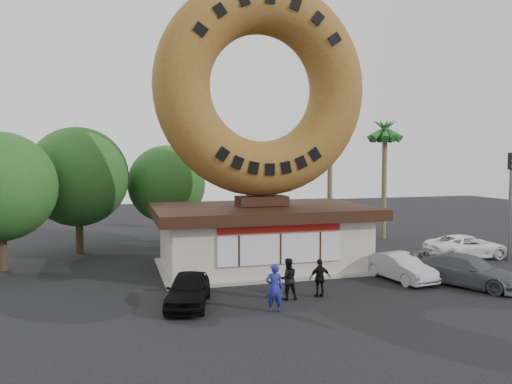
{
  "coord_description": "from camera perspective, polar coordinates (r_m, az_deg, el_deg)",
  "views": [
    {
      "loc": [
        -7.43,
        -18.9,
        5.82
      ],
      "look_at": [
        -0.88,
        4.0,
        4.16
      ],
      "focal_mm": 35.0,
      "sensor_mm": 36.0,
      "label": 1
    }
  ],
  "objects": [
    {
      "name": "ground",
      "position": [
        21.13,
        5.41,
        -12.02
      ],
      "size": [
        90.0,
        90.0,
        0.0
      ],
      "primitive_type": "plane",
      "color": "black",
      "rests_on": "ground"
    },
    {
      "name": "donut_shop",
      "position": [
        26.29,
        0.66,
        -4.88
      ],
      "size": [
        11.2,
        7.2,
        3.8
      ],
      "color": "beige",
      "rests_on": "ground"
    },
    {
      "name": "giant_donut",
      "position": [
        26.23,
        0.66,
        11.79
      ],
      "size": [
        11.15,
        2.84,
        11.15
      ],
      "primitive_type": "torus",
      "rotation": [
        1.57,
        0.0,
        0.0
      ],
      "color": "olive",
      "rests_on": "donut_shop"
    },
    {
      "name": "tree_west",
      "position": [
        31.99,
        -19.67,
        1.65
      ],
      "size": [
        6.0,
        6.0,
        7.65
      ],
      "color": "#473321",
      "rests_on": "ground"
    },
    {
      "name": "tree_mid",
      "position": [
        34.12,
        -10.17,
        0.91
      ],
      "size": [
        5.2,
        5.2,
        6.63
      ],
      "color": "#473321",
      "rests_on": "ground"
    },
    {
      "name": "tree_far",
      "position": [
        28.49,
        -27.21,
        0.55
      ],
      "size": [
        5.6,
        5.6,
        7.14
      ],
      "color": "#473321",
      "rests_on": "ground"
    },
    {
      "name": "palm_near",
      "position": [
        36.23,
        8.51,
        8.05
      ],
      "size": [
        2.6,
        2.6,
        9.75
      ],
      "color": "#726651",
      "rests_on": "ground"
    },
    {
      "name": "palm_far",
      "position": [
        36.45,
        14.53,
        6.48
      ],
      "size": [
        2.6,
        2.6,
        8.75
      ],
      "color": "#726651",
      "rests_on": "ground"
    },
    {
      "name": "street_lamp",
      "position": [
        35.37,
        -6.88,
        1.8
      ],
      "size": [
        2.11,
        0.2,
        8.0
      ],
      "color": "#59595E",
      "rests_on": "ground"
    },
    {
      "name": "traffic_signal",
      "position": [
        31.42,
        27.09,
        -0.01
      ],
      "size": [
        0.3,
        0.38,
        6.07
      ],
      "color": "#59595E",
      "rests_on": "ground"
    },
    {
      "name": "person_left",
      "position": [
        19.13,
        2.1,
        -10.87
      ],
      "size": [
        0.74,
        0.57,
        1.83
      ],
      "primitive_type": "imported",
      "rotation": [
        0.0,
        0.0,
        2.93
      ],
      "color": "navy",
      "rests_on": "ground"
    },
    {
      "name": "person_center",
      "position": [
        20.72,
        3.64,
        -9.87
      ],
      "size": [
        0.88,
        0.71,
        1.72
      ],
      "primitive_type": "imported",
      "rotation": [
        0.0,
        0.0,
        3.07
      ],
      "color": "black",
      "rests_on": "ground"
    },
    {
      "name": "person_right",
      "position": [
        21.21,
        7.33,
        -9.73
      ],
      "size": [
        0.94,
        0.4,
        1.6
      ],
      "primitive_type": "imported",
      "rotation": [
        0.0,
        0.0,
        3.13
      ],
      "color": "black",
      "rests_on": "ground"
    },
    {
      "name": "car_black",
      "position": [
        20.05,
        -7.77,
        -10.99
      ],
      "size": [
        2.51,
        4.09,
        1.3
      ],
      "primitive_type": "imported",
      "rotation": [
        0.0,
        0.0,
        -0.27
      ],
      "color": "black",
      "rests_on": "ground"
    },
    {
      "name": "car_silver",
      "position": [
        24.78,
        16.14,
        -8.24
      ],
      "size": [
        1.92,
        4.03,
        1.27
      ],
      "primitive_type": "imported",
      "rotation": [
        0.0,
        0.0,
        0.15
      ],
      "color": "#A2A2A7",
      "rests_on": "ground"
    },
    {
      "name": "car_grey",
      "position": [
        24.76,
        23.01,
        -8.28
      ],
      "size": [
        4.03,
        5.12,
        1.39
      ],
      "primitive_type": "imported",
      "rotation": [
        0.0,
        0.0,
        0.51
      ],
      "color": "#57595C",
      "rests_on": "ground"
    },
    {
      "name": "car_white",
      "position": [
        31.55,
        22.98,
        -5.74
      ],
      "size": [
        4.92,
        2.61,
        1.32
      ],
      "primitive_type": "imported",
      "rotation": [
        0.0,
        0.0,
        1.48
      ],
      "color": "white",
      "rests_on": "ground"
    }
  ]
}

